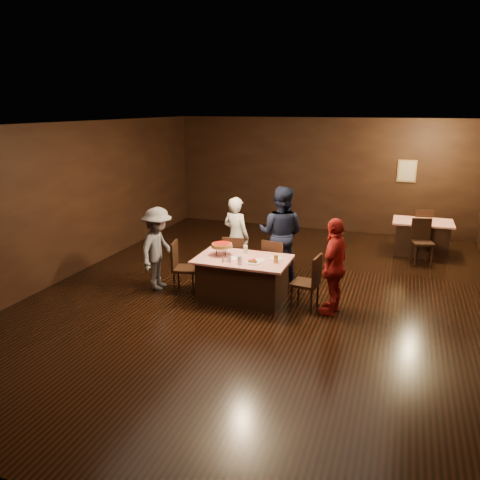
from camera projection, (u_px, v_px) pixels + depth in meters
name	position (u px, v px, depth m)	size (l,w,h in m)	color
room	(270.00, 177.00, 7.89)	(10.00, 10.04, 3.02)	black
main_table	(243.00, 279.00, 8.12)	(1.60, 1.00, 0.77)	#A6130B
back_table	(421.00, 237.00, 10.71)	(1.30, 0.90, 0.77)	red
chair_far_left	(236.00, 259.00, 8.91)	(0.42, 0.42, 0.95)	black
chair_far_right	(276.00, 264.00, 8.65)	(0.42, 0.42, 0.95)	black
chair_end_left	(185.00, 267.00, 8.45)	(0.42, 0.42, 0.95)	black
chair_end_right	(305.00, 282.00, 7.75)	(0.42, 0.42, 0.95)	black
chair_back_near	(422.00, 242.00, 10.05)	(0.42, 0.42, 0.95)	black
chair_back_far	(421.00, 227.00, 11.23)	(0.42, 0.42, 0.95)	black
diner_white_jacket	(236.00, 237.00, 9.24)	(0.58, 0.38, 1.59)	silver
diner_navy_hoodie	(281.00, 234.00, 8.96)	(0.90, 0.70, 1.84)	black
diner_grey_knit	(158.00, 249.00, 8.56)	(0.99, 0.57, 1.54)	#5E5E63
diner_red_shirt	(334.00, 266.00, 7.52)	(0.94, 0.39, 1.60)	#AA1F1B
pizza_stand	(222.00, 245.00, 8.14)	(0.38, 0.38, 0.22)	black
plate_with_slice	(253.00, 262.00, 7.77)	(0.25, 0.25, 0.06)	white
plate_empty	(276.00, 259.00, 7.98)	(0.25, 0.25, 0.01)	white
glass_front_left	(240.00, 260.00, 7.71)	(0.08, 0.08, 0.14)	silver
glass_amber	(276.00, 259.00, 7.76)	(0.08, 0.08, 0.14)	#BF7F26
glass_back	(246.00, 249.00, 8.29)	(0.08, 0.08, 0.14)	silver
condiments	(227.00, 259.00, 7.80)	(0.17, 0.10, 0.09)	silver
napkin_center	(259.00, 260.00, 7.92)	(0.16, 0.16, 0.01)	white
napkin_left	(233.00, 258.00, 8.02)	(0.16, 0.16, 0.01)	white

